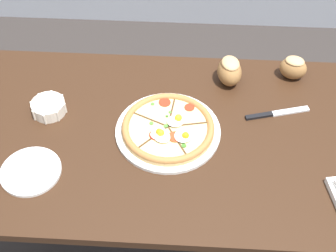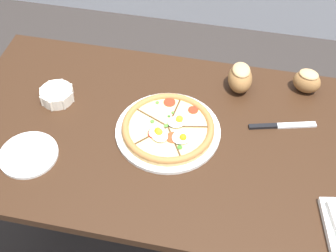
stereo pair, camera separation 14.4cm
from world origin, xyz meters
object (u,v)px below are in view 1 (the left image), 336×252
at_px(side_saucer, 31,171).
at_px(knife_main, 276,113).
at_px(ramekin_bowl, 49,107).
at_px(bread_piece_near, 293,67).
at_px(dining_table, 177,157).
at_px(bread_piece_far, 230,71).
at_px(pizza, 168,129).

bearing_deg(side_saucer, knife_main, 20.52).
relative_size(ramekin_bowl, bread_piece_near, 1.08).
bearing_deg(dining_table, bread_piece_far, 57.01).
height_order(dining_table, side_saucer, side_saucer).
bearing_deg(dining_table, ramekin_bowl, 169.80).
distance_m(knife_main, side_saucer, 0.78).
height_order(dining_table, bread_piece_far, bread_piece_far).
relative_size(pizza, bread_piece_near, 3.05).
relative_size(pizza, bread_piece_far, 2.70).
xyz_separation_m(pizza, bread_piece_near, (0.41, 0.28, 0.02)).
bearing_deg(pizza, ramekin_bowl, 170.10).
relative_size(bread_piece_near, side_saucer, 0.61).
distance_m(bread_piece_near, side_saucer, 0.92).
distance_m(dining_table, knife_main, 0.35).
distance_m(dining_table, bread_piece_far, 0.34).
relative_size(dining_table, knife_main, 6.66).
distance_m(ramekin_bowl, side_saucer, 0.24).
xyz_separation_m(dining_table, pizza, (-0.03, 0.01, 0.13)).
distance_m(pizza, side_saucer, 0.43).
bearing_deg(bread_piece_near, side_saucer, -150.29).
distance_m(ramekin_bowl, knife_main, 0.74).
height_order(dining_table, ramekin_bowl, ramekin_bowl).
bearing_deg(dining_table, knife_main, 18.69).
distance_m(ramekin_bowl, bread_piece_far, 0.61).
distance_m(bread_piece_far, knife_main, 0.22).
xyz_separation_m(pizza, bread_piece_far, (0.19, 0.24, 0.03)).
relative_size(bread_piece_far, knife_main, 0.57).
relative_size(pizza, knife_main, 1.55).
bearing_deg(knife_main, dining_table, -176.55).
bearing_deg(bread_piece_far, side_saucer, -144.20).
xyz_separation_m(dining_table, bread_piece_near, (0.38, 0.29, 0.16)).
height_order(ramekin_bowl, side_saucer, ramekin_bowl).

